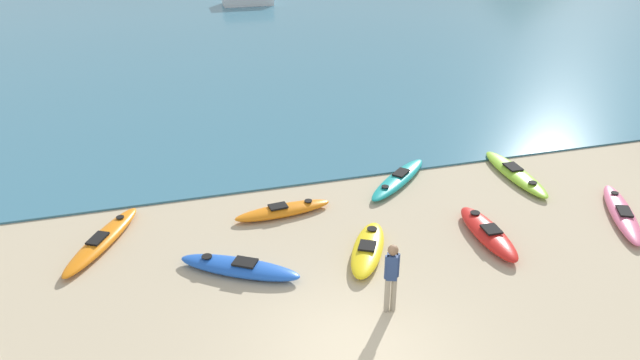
% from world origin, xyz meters
% --- Properties ---
extents(ground_plane, '(400.00, 400.00, 0.00)m').
position_xyz_m(ground_plane, '(0.00, 0.00, 0.00)').
color(ground_plane, tan).
extents(kayak_on_sand_0, '(2.20, 3.30, 0.33)m').
position_xyz_m(kayak_on_sand_0, '(-4.95, 5.48, 0.14)').
color(kayak_on_sand_0, orange).
rests_on(kayak_on_sand_0, ground_plane).
extents(kayak_on_sand_1, '(2.91, 2.71, 0.31)m').
position_xyz_m(kayak_on_sand_1, '(3.68, 6.66, 0.13)').
color(kayak_on_sand_1, teal).
rests_on(kayak_on_sand_1, ground_plane).
extents(kayak_on_sand_3, '(2.08, 3.33, 0.33)m').
position_xyz_m(kayak_on_sand_3, '(8.75, 2.94, 0.14)').
color(kayak_on_sand_3, '#E5668C').
rests_on(kayak_on_sand_3, ground_plane).
extents(kayak_on_sand_4, '(1.89, 2.64, 0.36)m').
position_xyz_m(kayak_on_sand_4, '(1.40, 3.16, 0.16)').
color(kayak_on_sand_4, yellow).
rests_on(kayak_on_sand_4, ground_plane).
extents(kayak_on_sand_5, '(0.82, 3.46, 0.31)m').
position_xyz_m(kayak_on_sand_5, '(7.34, 6.01, 0.13)').
color(kayak_on_sand_5, '#8CCC2D').
rests_on(kayak_on_sand_5, ground_plane).
extents(kayak_on_sand_6, '(0.86, 2.81, 0.40)m').
position_xyz_m(kayak_on_sand_6, '(4.64, 2.99, 0.18)').
color(kayak_on_sand_6, red).
rests_on(kayak_on_sand_6, ground_plane).
extents(kayak_on_sand_7, '(2.94, 2.20, 0.35)m').
position_xyz_m(kayak_on_sand_7, '(-1.79, 3.28, 0.15)').
color(kayak_on_sand_7, blue).
rests_on(kayak_on_sand_7, ground_plane).
extents(kayak_on_sand_8, '(2.81, 0.91, 0.32)m').
position_xyz_m(kayak_on_sand_8, '(-0.16, 5.72, 0.14)').
color(kayak_on_sand_8, orange).
rests_on(kayak_on_sand_8, ground_plane).
extents(person_near_foreground, '(0.34, 0.26, 1.66)m').
position_xyz_m(person_near_foreground, '(1.09, 0.96, 0.95)').
color(person_near_foreground, gray).
rests_on(person_near_foreground, ground_plane).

